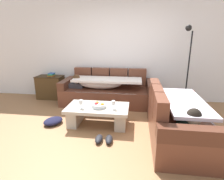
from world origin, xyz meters
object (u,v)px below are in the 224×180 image
at_px(couch_along_wall, 107,91).
at_px(open_magazine, 117,107).
at_px(wine_glass_near_right, 113,103).
at_px(floor_lamp, 187,62).
at_px(crumpled_garment, 53,121).
at_px(wine_glass_near_left, 81,102).
at_px(couch_near_window, 177,119).
at_px(book_stack_on_cabinet, 51,75).
at_px(fruit_bowl, 99,105).
at_px(coffee_table, 98,113).
at_px(pair_of_shoes, 104,139).
at_px(side_cabinet, 50,87).

distance_m(couch_along_wall, open_magazine, 1.30).
xyz_separation_m(wine_glass_near_right, floor_lamp, (1.59, 1.40, 0.62)).
bearing_deg(crumpled_garment, wine_glass_near_left, -2.62).
height_order(couch_near_window, crumpled_garment, couch_near_window).
relative_size(wine_glass_near_left, book_stack_on_cabinet, 0.83).
bearing_deg(fruit_bowl, crumpled_garment, -176.23).
xyz_separation_m(fruit_bowl, wine_glass_near_left, (-0.32, -0.09, 0.08)).
bearing_deg(fruit_bowl, couch_along_wall, 92.48).
distance_m(coffee_table, book_stack_on_cabinet, 2.22).
height_order(wine_glass_near_right, pair_of_shoes, wine_glass_near_right).
bearing_deg(wine_glass_near_right, wine_glass_near_left, -176.78).
bearing_deg(couch_near_window, coffee_table, 78.21).
bearing_deg(side_cabinet, book_stack_on_cabinet, -0.86).
relative_size(coffee_table, crumpled_garment, 3.00).
distance_m(couch_near_window, fruit_bowl, 1.44).
bearing_deg(coffee_table, crumpled_garment, -173.70).
xyz_separation_m(fruit_bowl, floor_lamp, (1.89, 1.34, 0.70)).
bearing_deg(open_magazine, book_stack_on_cabinet, 163.21).
height_order(couch_along_wall, pair_of_shoes, couch_along_wall).
xyz_separation_m(coffee_table, open_magazine, (0.39, 0.00, 0.15)).
bearing_deg(couch_near_window, couch_along_wall, 43.78).
xyz_separation_m(couch_near_window, coffee_table, (-1.44, 0.30, -0.10)).
height_order(pair_of_shoes, crumpled_garment, crumpled_garment).
distance_m(book_stack_on_cabinet, pair_of_shoes, 2.85).
bearing_deg(side_cabinet, couch_near_window, -29.44).
xyz_separation_m(coffee_table, book_stack_on_cabinet, (-1.62, 1.46, 0.44)).
bearing_deg(couch_along_wall, pair_of_shoes, -82.05).
xyz_separation_m(open_magazine, book_stack_on_cabinet, (-2.00, 1.45, 0.30)).
xyz_separation_m(couch_along_wall, pair_of_shoes, (0.26, -1.84, -0.29)).
relative_size(wine_glass_near_right, pair_of_shoes, 0.54).
bearing_deg(coffee_table, floor_lamp, 34.27).
bearing_deg(wine_glass_near_left, pair_of_shoes, -42.89).
bearing_deg(couch_along_wall, couch_near_window, -46.22).
bearing_deg(floor_lamp, coffee_table, -145.73).
xyz_separation_m(wine_glass_near_left, wine_glass_near_right, (0.61, 0.03, 0.00)).
bearing_deg(wine_glass_near_left, side_cabinet, 131.12).
xyz_separation_m(couch_near_window, fruit_bowl, (-1.41, 0.26, 0.09)).
bearing_deg(open_magazine, wine_glass_near_right, -105.37).
height_order(wine_glass_near_left, pair_of_shoes, wine_glass_near_left).
relative_size(coffee_table, book_stack_on_cabinet, 6.00).
distance_m(coffee_table, fruit_bowl, 0.19).
distance_m(side_cabinet, pair_of_shoes, 2.83).
distance_m(wine_glass_near_left, floor_lamp, 2.70).
bearing_deg(wine_glass_near_right, coffee_table, 163.85).
height_order(coffee_table, open_magazine, open_magazine).
bearing_deg(coffee_table, wine_glass_near_right, -16.15).
relative_size(fruit_bowl, wine_glass_near_left, 1.69).
relative_size(couch_along_wall, wine_glass_near_left, 14.09).
xyz_separation_m(wine_glass_near_right, open_magazine, (0.07, 0.10, -0.11)).
relative_size(fruit_bowl, book_stack_on_cabinet, 1.40).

